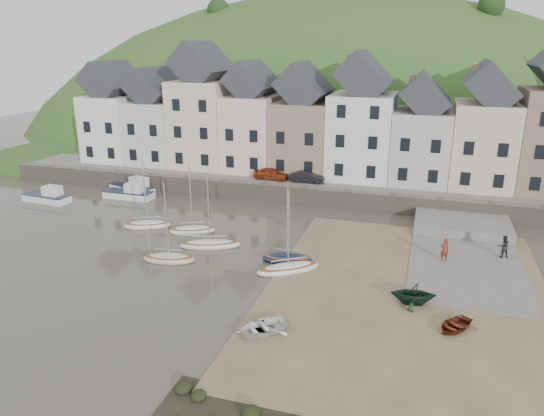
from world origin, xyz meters
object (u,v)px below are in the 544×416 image
(rowboat_green, at_px, (413,293))
(car_left, at_px, (271,174))
(car_right, at_px, (307,177))
(rowboat_red, at_px, (454,325))
(person_red, at_px, (445,250))
(rowboat_white, at_px, (262,327))
(person_dark, at_px, (503,246))
(sailboat_0, at_px, (147,224))

(rowboat_green, relative_size, car_left, 0.73)
(car_right, bearing_deg, rowboat_red, -150.79)
(person_red, bearing_deg, rowboat_white, 31.00)
(car_left, height_order, car_right, car_left)
(car_left, bearing_deg, rowboat_white, -158.91)
(rowboat_green, height_order, rowboat_red, rowboat_green)
(rowboat_red, distance_m, person_dark, 12.39)
(rowboat_green, relative_size, rowboat_red, 1.06)
(rowboat_white, relative_size, car_right, 0.87)
(rowboat_red, bearing_deg, rowboat_green, 169.78)
(person_dark, bearing_deg, car_right, -48.04)
(rowboat_white, bearing_deg, person_dark, 93.22)
(rowboat_white, height_order, rowboat_red, rowboat_white)
(person_dark, bearing_deg, rowboat_green, 40.81)
(person_red, bearing_deg, person_dark, -176.90)
(car_right, bearing_deg, person_dark, -124.54)
(rowboat_green, bearing_deg, person_dark, 137.94)
(rowboat_green, bearing_deg, rowboat_white, -62.21)
(sailboat_0, height_order, car_right, sailboat_0)
(rowboat_white, height_order, car_left, car_left)
(sailboat_0, distance_m, car_right, 17.63)
(rowboat_green, distance_m, person_dark, 11.26)
(rowboat_white, bearing_deg, car_left, 152.35)
(sailboat_0, xyz_separation_m, rowboat_white, (15.18, -13.29, 0.12))
(rowboat_green, height_order, car_right, car_right)
(sailboat_0, xyz_separation_m, person_dark, (29.35, 2.05, 0.73))
(car_right, bearing_deg, rowboat_green, -152.71)
(sailboat_0, distance_m, car_left, 15.36)
(person_red, bearing_deg, car_left, -59.25)
(car_right, bearing_deg, person_red, -136.58)
(person_dark, distance_m, car_left, 24.77)
(rowboat_red, bearing_deg, rowboat_white, -126.62)
(person_red, bearing_deg, rowboat_green, 53.16)
(rowboat_green, xyz_separation_m, car_right, (-11.81, 20.71, 1.41))
(sailboat_0, relative_size, rowboat_green, 2.30)
(sailboat_0, relative_size, person_dark, 3.61)
(sailboat_0, height_order, person_red, sailboat_0)
(person_red, relative_size, car_left, 0.47)
(rowboat_red, distance_m, car_right, 27.17)
(sailboat_0, distance_m, person_dark, 29.43)
(rowboat_red, bearing_deg, car_left, 162.80)
(person_dark, distance_m, car_right, 21.27)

